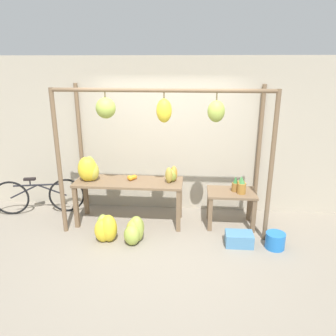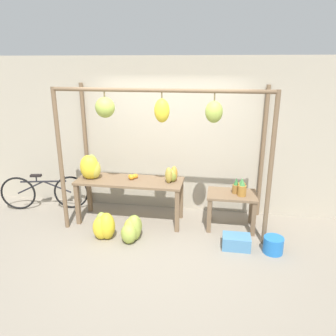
{
  "view_description": "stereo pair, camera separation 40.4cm",
  "coord_description": "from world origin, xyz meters",
  "px_view_note": "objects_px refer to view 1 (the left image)",
  "views": [
    {
      "loc": [
        0.48,
        -4.37,
        2.7
      ],
      "look_at": [
        0.05,
        0.76,
        1.02
      ],
      "focal_mm": 35.0,
      "sensor_mm": 36.0,
      "label": 1
    },
    {
      "loc": [
        0.88,
        -4.32,
        2.7
      ],
      "look_at": [
        0.05,
        0.76,
        1.02
      ],
      "focal_mm": 35.0,
      "sensor_mm": 36.0,
      "label": 2
    }
  ],
  "objects_px": {
    "banana_pile_ground_left": "(106,228)",
    "parked_bicycle": "(39,196)",
    "orange_pile": "(132,178)",
    "fruit_crate_white": "(239,239)",
    "pineapple_cluster": "(240,186)",
    "blue_bucket": "(275,241)",
    "banana_pile_ground_right": "(135,231)",
    "banana_pile_on_table": "(89,169)",
    "papaya_pile": "(172,175)"
  },
  "relations": [
    {
      "from": "banana_pile_ground_left",
      "to": "parked_bicycle",
      "type": "relative_size",
      "value": 0.27
    },
    {
      "from": "orange_pile",
      "to": "fruit_crate_white",
      "type": "xyz_separation_m",
      "value": [
        1.77,
        -0.68,
        -0.71
      ]
    },
    {
      "from": "pineapple_cluster",
      "to": "banana_pile_ground_left",
      "type": "bearing_deg",
      "value": -162.79
    },
    {
      "from": "parked_bicycle",
      "to": "blue_bucket",
      "type": "bearing_deg",
      "value": -12.09
    },
    {
      "from": "orange_pile",
      "to": "banana_pile_ground_right",
      "type": "distance_m",
      "value": 0.95
    },
    {
      "from": "blue_bucket",
      "to": "parked_bicycle",
      "type": "bearing_deg",
      "value": 167.91
    },
    {
      "from": "banana_pile_on_table",
      "to": "orange_pile",
      "type": "relative_size",
      "value": 2.49
    },
    {
      "from": "banana_pile_on_table",
      "to": "fruit_crate_white",
      "type": "height_order",
      "value": "banana_pile_on_table"
    },
    {
      "from": "orange_pile",
      "to": "fruit_crate_white",
      "type": "bearing_deg",
      "value": -20.89
    },
    {
      "from": "banana_pile_ground_left",
      "to": "papaya_pile",
      "type": "xyz_separation_m",
      "value": [
        0.99,
        0.67,
        0.69
      ]
    },
    {
      "from": "pineapple_cluster",
      "to": "orange_pile",
      "type": "bearing_deg",
      "value": 178.34
    },
    {
      "from": "banana_pile_ground_left",
      "to": "blue_bucket",
      "type": "distance_m",
      "value": 2.61
    },
    {
      "from": "banana_pile_on_table",
      "to": "pineapple_cluster",
      "type": "relative_size",
      "value": 1.47
    },
    {
      "from": "fruit_crate_white",
      "to": "parked_bicycle",
      "type": "relative_size",
      "value": 0.26
    },
    {
      "from": "banana_pile_on_table",
      "to": "papaya_pile",
      "type": "bearing_deg",
      "value": 2.12
    },
    {
      "from": "banana_pile_on_table",
      "to": "papaya_pile",
      "type": "relative_size",
      "value": 1.54
    },
    {
      "from": "papaya_pile",
      "to": "banana_pile_on_table",
      "type": "bearing_deg",
      "value": -177.88
    },
    {
      "from": "pineapple_cluster",
      "to": "blue_bucket",
      "type": "height_order",
      "value": "pineapple_cluster"
    },
    {
      "from": "blue_bucket",
      "to": "parked_bicycle",
      "type": "relative_size",
      "value": 0.18
    },
    {
      "from": "pineapple_cluster",
      "to": "parked_bicycle",
      "type": "relative_size",
      "value": 0.18
    },
    {
      "from": "banana_pile_on_table",
      "to": "fruit_crate_white",
      "type": "xyz_separation_m",
      "value": [
        2.48,
        -0.59,
        -0.87
      ]
    },
    {
      "from": "pineapple_cluster",
      "to": "banana_pile_ground_right",
      "type": "distance_m",
      "value": 1.87
    },
    {
      "from": "banana_pile_ground_left",
      "to": "blue_bucket",
      "type": "relative_size",
      "value": 1.5
    },
    {
      "from": "blue_bucket",
      "to": "parked_bicycle",
      "type": "xyz_separation_m",
      "value": [
        -4.09,
        0.88,
        0.22
      ]
    },
    {
      "from": "blue_bucket",
      "to": "banana_pile_on_table",
      "type": "bearing_deg",
      "value": 168.28
    },
    {
      "from": "banana_pile_on_table",
      "to": "fruit_crate_white",
      "type": "relative_size",
      "value": 1.0
    },
    {
      "from": "blue_bucket",
      "to": "parked_bicycle",
      "type": "height_order",
      "value": "parked_bicycle"
    },
    {
      "from": "pineapple_cluster",
      "to": "parked_bicycle",
      "type": "xyz_separation_m",
      "value": [
        -3.6,
        0.21,
        -0.4
      ]
    },
    {
      "from": "pineapple_cluster",
      "to": "papaya_pile",
      "type": "bearing_deg",
      "value": 179.21
    },
    {
      "from": "pineapple_cluster",
      "to": "blue_bucket",
      "type": "xyz_separation_m",
      "value": [
        0.49,
        -0.66,
        -0.62
      ]
    },
    {
      "from": "banana_pile_ground_left",
      "to": "fruit_crate_white",
      "type": "height_order",
      "value": "banana_pile_ground_left"
    },
    {
      "from": "pineapple_cluster",
      "to": "banana_pile_ground_right",
      "type": "height_order",
      "value": "pineapple_cluster"
    },
    {
      "from": "parked_bicycle",
      "to": "banana_pile_ground_right",
      "type": "bearing_deg",
      "value": -23.93
    },
    {
      "from": "banana_pile_on_table",
      "to": "papaya_pile",
      "type": "height_order",
      "value": "banana_pile_on_table"
    },
    {
      "from": "banana_pile_on_table",
      "to": "blue_bucket",
      "type": "xyz_separation_m",
      "value": [
        3.02,
        -0.63,
        -0.85
      ]
    },
    {
      "from": "parked_bicycle",
      "to": "banana_pile_on_table",
      "type": "bearing_deg",
      "value": -13.13
    },
    {
      "from": "banana_pile_ground_left",
      "to": "fruit_crate_white",
      "type": "bearing_deg",
      "value": 0.92
    },
    {
      "from": "papaya_pile",
      "to": "banana_pile_ground_left",
      "type": "bearing_deg",
      "value": -145.82
    },
    {
      "from": "orange_pile",
      "to": "banana_pile_ground_left",
      "type": "distance_m",
      "value": 0.98
    },
    {
      "from": "fruit_crate_white",
      "to": "blue_bucket",
      "type": "bearing_deg",
      "value": -4.04
    },
    {
      "from": "banana_pile_ground_right",
      "to": "parked_bicycle",
      "type": "relative_size",
      "value": 0.34
    },
    {
      "from": "pineapple_cluster",
      "to": "papaya_pile",
      "type": "distance_m",
      "value": 1.14
    },
    {
      "from": "banana_pile_on_table",
      "to": "banana_pile_ground_right",
      "type": "relative_size",
      "value": 0.77
    },
    {
      "from": "papaya_pile",
      "to": "parked_bicycle",
      "type": "bearing_deg",
      "value": 175.39
    },
    {
      "from": "orange_pile",
      "to": "fruit_crate_white",
      "type": "height_order",
      "value": "orange_pile"
    },
    {
      "from": "fruit_crate_white",
      "to": "blue_bucket",
      "type": "relative_size",
      "value": 1.43
    },
    {
      "from": "orange_pile",
      "to": "banana_pile_ground_right",
      "type": "relative_size",
      "value": 0.31
    },
    {
      "from": "parked_bicycle",
      "to": "pineapple_cluster",
      "type": "bearing_deg",
      "value": -3.41
    },
    {
      "from": "pineapple_cluster",
      "to": "fruit_crate_white",
      "type": "distance_m",
      "value": 0.89
    },
    {
      "from": "papaya_pile",
      "to": "fruit_crate_white",
      "type": "bearing_deg",
      "value": -30.5
    }
  ]
}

